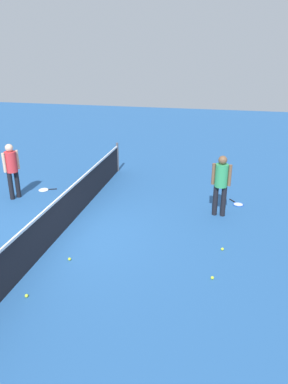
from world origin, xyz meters
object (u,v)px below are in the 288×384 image
tennis_ball_midcourt (212,278)px  player_far_side (12,167)px  player_near_side (221,181)px  tennis_ball_near_player (222,249)px  tennis_ball_baseline (69,259)px  tennis_racket_far_player (44,190)px  tennis_ball_by_net (26,296)px  tennis_racket_near_player (238,204)px

tennis_ball_midcourt → player_far_side: bearing=64.1°
player_near_side → player_far_side: same height
tennis_ball_near_player → tennis_ball_midcourt: (-1.18, 0.17, 0.00)m
player_far_side → tennis_ball_midcourt: bearing=-115.9°
player_near_side → tennis_ball_baseline: bearing=134.4°
tennis_ball_near_player → tennis_ball_baseline: (-1.15, 3.25, 0.00)m
player_far_side → tennis_racket_far_player: player_far_side is taller
tennis_ball_by_net → tennis_racket_near_player: bearing=-36.8°
player_far_side → tennis_ball_baseline: player_far_side is taller
tennis_racket_far_player → tennis_ball_near_player: (-2.57, -5.71, 0.02)m
tennis_racket_far_player → tennis_ball_by_net: 5.52m
player_far_side → tennis_racket_far_player: size_ratio=2.83×
player_near_side → tennis_ball_midcourt: size_ratio=25.76×
tennis_racket_near_player → tennis_ball_midcourt: 3.97m
player_near_side → tennis_racket_near_player: bearing=-32.3°
tennis_racket_near_player → tennis_ball_baseline: bearing=136.9°
tennis_ball_by_net → tennis_ball_baseline: size_ratio=1.00×
tennis_ball_by_net → tennis_ball_midcourt: 3.61m
player_far_side → tennis_racket_near_player: (0.96, -6.66, -1.00)m
tennis_racket_near_player → tennis_ball_by_net: bearing=143.2°
player_far_side → tennis_ball_by_net: 5.18m
tennis_ball_baseline → player_far_side: bearing=45.8°
tennis_racket_near_player → player_far_side: bearing=98.2°
player_near_side → tennis_ball_near_player: (-1.89, -0.15, -0.98)m
player_far_side → tennis_ball_midcourt: player_far_side is taller
tennis_ball_baseline → player_near_side: bearing=-45.6°
tennis_racket_near_player → tennis_ball_baseline: size_ratio=8.71×
tennis_ball_by_net → tennis_ball_midcourt: size_ratio=1.00×
tennis_ball_near_player → tennis_ball_midcourt: bearing=171.6°
player_near_side → tennis_ball_baseline: size_ratio=25.76×
player_far_side → tennis_racket_near_player: player_far_side is taller
player_near_side → tennis_racket_near_player: player_near_side is taller
tennis_ball_near_player → tennis_ball_midcourt: size_ratio=1.00×
tennis_racket_near_player → player_near_side: bearing=147.7°
player_far_side → tennis_racket_near_player: size_ratio=2.96×
tennis_ball_near_player → player_far_side: bearing=74.1°
tennis_racket_near_player → tennis_racket_far_player: 6.11m
tennis_ball_near_player → tennis_ball_baseline: same height
tennis_ball_near_player → tennis_racket_near_player: bearing=-8.1°
player_near_side → tennis_ball_baseline: player_near_side is taller
tennis_ball_near_player → tennis_ball_by_net: 4.33m
tennis_racket_near_player → tennis_ball_baseline: 5.33m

